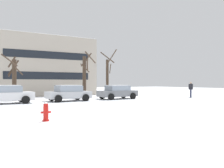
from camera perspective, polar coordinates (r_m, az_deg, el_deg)
ground_plane at (r=11.96m, az=-20.36°, el=-7.86°), size 120.00×120.00×0.00m
road_surface at (r=15.18m, az=-22.40°, el=-6.10°), size 80.00×8.56×0.00m
fire_hydrant at (r=10.71m, az=-15.97°, el=-6.55°), size 0.44×0.30×0.84m
parked_car_white at (r=20.49m, az=-24.76°, el=-2.30°), size 4.28×2.25×1.50m
parked_car_silver at (r=21.59m, az=-10.66°, el=-2.17°), size 3.99×2.25×1.47m
parked_car_gray at (r=23.86m, az=1.37°, el=-1.96°), size 4.09×2.08×1.43m
pedestrian_crossing at (r=27.70m, az=18.81°, el=-1.03°), size 0.38×0.46×1.76m
tree_far_mid at (r=26.55m, az=-1.08°, el=2.02°), size 2.03×2.02×5.53m
tree_far_left at (r=23.15m, az=-22.97°, el=1.44°), size 1.92×1.71×4.27m
tree_far_right at (r=25.47m, az=-6.73°, el=2.18°), size 1.83×2.16×5.01m
building_far_left at (r=34.67m, az=-17.48°, el=3.89°), size 12.87×10.99×7.67m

